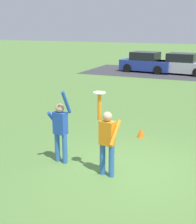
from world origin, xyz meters
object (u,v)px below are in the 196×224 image
at_px(person_defender, 60,128).
at_px(parked_car_blue, 146,63).
at_px(parked_car_silver, 183,65).
at_px(frisbee_disc, 99,93).
at_px(person_catcher, 107,138).
at_px(field_cone_orange, 141,133).

distance_m(person_defender, parked_car_blue, 18.13).
distance_m(parked_car_blue, parked_car_silver, 2.93).
bearing_deg(frisbee_disc, parked_car_blue, 101.08).
relative_size(person_catcher, frisbee_disc, 7.26).
bearing_deg(parked_car_silver, frisbee_disc, -80.98).
relative_size(person_catcher, parked_car_blue, 0.48).
xyz_separation_m(frisbee_disc, field_cone_orange, (0.25, 3.00, -1.93)).
relative_size(person_catcher, field_cone_orange, 6.50).
bearing_deg(parked_car_silver, person_defender, -84.88).
bearing_deg(person_catcher, frisbee_disc, -0.00).
relative_size(person_defender, field_cone_orange, 6.38).
bearing_deg(field_cone_orange, person_catcher, -90.56).
bearing_deg(field_cone_orange, person_defender, -117.90).
xyz_separation_m(person_catcher, person_defender, (-1.45, 0.25, -0.00)).
height_order(parked_car_silver, field_cone_orange, parked_car_silver).
relative_size(person_catcher, person_defender, 1.02).
distance_m(frisbee_disc, parked_car_blue, 18.59).
distance_m(person_catcher, field_cone_orange, 3.15).
distance_m(frisbee_disc, field_cone_orange, 3.58).
height_order(frisbee_disc, parked_car_blue, frisbee_disc).
xyz_separation_m(parked_car_silver, field_cone_orange, (0.89, -15.08, -0.57)).
bearing_deg(parked_car_blue, frisbee_disc, -71.91).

